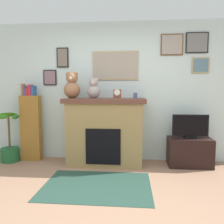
{
  "coord_description": "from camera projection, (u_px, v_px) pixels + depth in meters",
  "views": [
    {
      "loc": [
        0.28,
        -2.29,
        1.33
      ],
      "look_at": [
        -0.07,
        1.65,
        0.94
      ],
      "focal_mm": 35.74,
      "sensor_mm": 36.0,
      "label": 1
    }
  ],
  "objects": [
    {
      "name": "television",
      "position": [
        190.0,
        127.0,
        3.87
      ],
      "size": [
        0.62,
        0.14,
        0.41
      ],
      "color": "black",
      "rests_on": "tv_stand"
    },
    {
      "name": "teddy_bear_brown",
      "position": [
        72.0,
        86.0,
        3.97
      ],
      "size": [
        0.29,
        0.29,
        0.47
      ],
      "color": "#966647",
      "rests_on": "fireplace"
    },
    {
      "name": "potted_plant",
      "position": [
        10.0,
        145.0,
        4.16
      ],
      "size": [
        0.47,
        0.52,
        0.91
      ],
      "color": "#1E592D",
      "rests_on": "ground_plane"
    },
    {
      "name": "mantel_clock",
      "position": [
        117.0,
        94.0,
        3.91
      ],
      "size": [
        0.13,
        0.1,
        0.16
      ],
      "color": "brown",
      "rests_on": "fireplace"
    },
    {
      "name": "tv_stand",
      "position": [
        189.0,
        152.0,
        3.91
      ],
      "size": [
        0.74,
        0.4,
        0.5
      ],
      "primitive_type": "cube",
      "color": "black",
      "rests_on": "ground_plane"
    },
    {
      "name": "back_wall",
      "position": [
        117.0,
        91.0,
        4.28
      ],
      "size": [
        5.2,
        0.15,
        2.6
      ],
      "color": "silver",
      "rests_on": "ground_plane"
    },
    {
      "name": "area_rug",
      "position": [
        97.0,
        185.0,
        3.11
      ],
      "size": [
        1.5,
        1.08,
        0.01
      ],
      "primitive_type": "cube",
      "color": "#254439",
      "rests_on": "ground_plane"
    },
    {
      "name": "bookshelf",
      "position": [
        31.0,
        125.0,
        4.23
      ],
      "size": [
        0.37,
        0.16,
        1.45
      ],
      "color": "olive",
      "rests_on": "ground_plane"
    },
    {
      "name": "fireplace",
      "position": [
        105.0,
        131.0,
        4.02
      ],
      "size": [
        1.43,
        0.64,
        1.19
      ],
      "color": "olive",
      "rests_on": "ground_plane"
    },
    {
      "name": "candle_jar",
      "position": [
        135.0,
        96.0,
        3.89
      ],
      "size": [
        0.07,
        0.07,
        0.1
      ],
      "primitive_type": "cylinder",
      "color": "#4C517A",
      "rests_on": "fireplace"
    },
    {
      "name": "ground_plane",
      "position": [
        105.0,
        213.0,
        2.42
      ],
      "size": [
        12.0,
        12.0,
        0.0
      ],
      "primitive_type": "plane",
      "color": "#9C745B"
    },
    {
      "name": "teddy_bear_cream",
      "position": [
        94.0,
        89.0,
        3.94
      ],
      "size": [
        0.23,
        0.23,
        0.37
      ],
      "color": "#A19595",
      "rests_on": "fireplace"
    }
  ]
}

